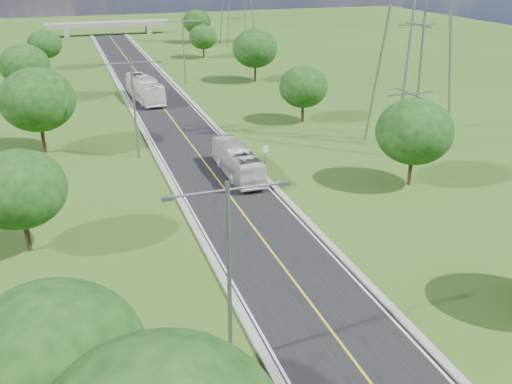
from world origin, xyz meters
The scene contains 22 objects.
ground centered at (0.00, 60.00, 0.00)m, with size 260.00×260.00×0.00m, color #2B5016.
road centered at (0.00, 66.00, 0.03)m, with size 8.00×150.00×0.06m, color black.
curb_left centered at (-4.25, 66.00, 0.11)m, with size 0.50×150.00×0.22m, color gray.
curb_right centered at (4.25, 66.00, 0.11)m, with size 0.50×150.00×0.22m, color gray.
speed_limit_sign centered at (5.20, 37.98, 1.60)m, with size 0.55×0.09×2.40m.
overpass centered at (0.00, 140.00, 2.41)m, with size 30.00×3.00×3.20m.
streetlight_near_left centered at (-6.00, 12.00, 5.94)m, with size 5.90×0.25×10.00m.
streetlight_mid_left centered at (-6.00, 45.00, 5.94)m, with size 5.90×0.25×10.00m.
streetlight_far_right centered at (6.00, 78.00, 5.94)m, with size 5.90×0.25×10.00m.
power_tower_near centered at (22.00, 40.00, 14.01)m, with size 9.00×6.40×28.00m.
tree_la centered at (-14.00, 8.00, 5.27)m, with size 7.14×7.14×8.30m.
tree_lb centered at (-16.00, 28.00, 4.64)m, with size 6.30×6.30×7.33m.
tree_lc centered at (-15.00, 50.00, 5.58)m, with size 7.56×7.56×8.79m.
tree_ld centered at (-17.00, 74.00, 4.95)m, with size 6.72×6.72×7.82m.
tree_le centered at (-14.50, 98.00, 4.33)m, with size 5.88×5.88×6.84m.
tree_rb centered at (16.00, 30.00, 4.95)m, with size 6.72×6.72×7.82m.
tree_rc centered at (15.00, 52.00, 4.33)m, with size 5.88×5.88×6.84m.
tree_rd centered at (17.00, 76.00, 5.27)m, with size 7.14×7.14×8.30m.
tree_re centered at (14.50, 100.00, 4.02)m, with size 5.46×5.46×6.35m.
tree_rf centered at (18.00, 120.00, 4.64)m, with size 6.30×6.30×7.33m.
bus_outbound centered at (2.05, 37.07, 1.44)m, with size 2.31×9.88×2.75m, color silver.
bus_inbound centered at (-1.62, 68.95, 1.69)m, with size 2.73×11.67×3.25m, color white.
Camera 1 is at (-12.32, -10.52, 19.39)m, focal length 40.00 mm.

